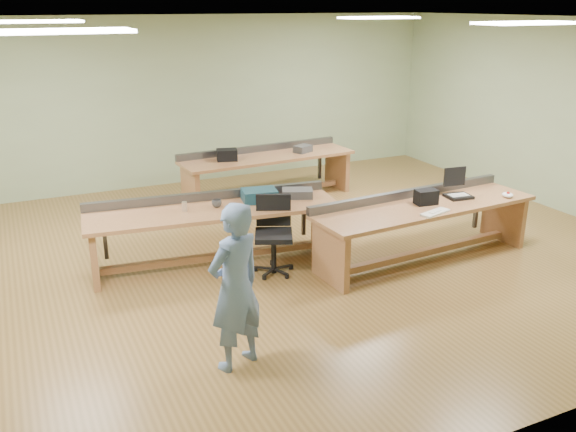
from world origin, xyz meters
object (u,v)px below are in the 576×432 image
object	(u,v)px
laptop_base	(458,196)
drinks_can	(185,206)
workbench_mid	(214,222)
camera_bag	(426,197)
task_chair	(274,245)
person	(235,287)
parts_bin_grey	(297,193)
workbench_back	(267,166)
mug	(217,203)
workbench_front	(423,218)
parts_bin_teal	(259,195)

from	to	relation	value
laptop_base	drinks_can	bearing A→B (deg)	170.11
workbench_mid	camera_bag	xyz separation A→B (m)	(2.51, -1.01, 0.28)
task_chair	person	bearing A→B (deg)	-99.44
laptop_base	parts_bin_grey	world-z (taller)	parts_bin_grey
workbench_mid	person	distance (m)	2.41
task_chair	workbench_back	bearing A→B (deg)	91.91
person	drinks_can	bearing A→B (deg)	-116.72
laptop_base	mug	bearing A→B (deg)	168.45
task_chair	drinks_can	world-z (taller)	task_chair
parts_bin_grey	drinks_can	distance (m)	1.51
workbench_front	drinks_can	size ratio (longest dim) A/B	26.45
workbench_mid	parts_bin_grey	world-z (taller)	workbench_mid
workbench_mid	laptop_base	distance (m)	3.23
workbench_mid	parts_bin_teal	distance (m)	0.69
person	parts_bin_grey	world-z (taller)	person
person	laptop_base	xyz separation A→B (m)	(3.65, 1.35, -0.02)
parts_bin_teal	mug	size ratio (longest dim) A/B	3.54
workbench_mid	parts_bin_teal	bearing A→B (deg)	7.58
drinks_can	workbench_mid	bearing A→B (deg)	-5.21
task_chair	mug	size ratio (longest dim) A/B	7.74
workbench_front	person	size ratio (longest dim) A/B	1.97
workbench_mid	person	world-z (taller)	person
workbench_mid	workbench_front	bearing A→B (deg)	-15.74
task_chair	parts_bin_teal	bearing A→B (deg)	108.26
laptop_base	drinks_can	size ratio (longest dim) A/B	2.75
person	drinks_can	size ratio (longest dim) A/B	13.42
workbench_mid	mug	distance (m)	0.24
laptop_base	mug	xyz separation A→B (m)	(-3.02, 0.99, 0.03)
workbench_mid	workbench_back	bearing A→B (deg)	59.58
workbench_mid	parts_bin_grey	distance (m)	1.17
parts_bin_teal	drinks_can	bearing A→B (deg)	178.76
workbench_mid	drinks_can	world-z (taller)	drinks_can
camera_bag	parts_bin_grey	size ratio (longest dim) A/B	0.69
parts_bin_grey	mug	xyz separation A→B (m)	(-1.10, 0.06, -0.01)
laptop_base	mug	size ratio (longest dim) A/B	2.62
workbench_front	laptop_base	bearing A→B (deg)	0.05
person	camera_bag	xyz separation A→B (m)	(3.09, 1.32, 0.05)
workbench_front	parts_bin_grey	bearing A→B (deg)	140.42
workbench_front	parts_bin_teal	distance (m)	2.14
mug	drinks_can	bearing A→B (deg)	176.48
camera_bag	task_chair	world-z (taller)	task_chair
workbench_front	parts_bin_grey	distance (m)	1.67
laptop_base	parts_bin_teal	bearing A→B (deg)	164.41
laptop_base	camera_bag	world-z (taller)	camera_bag
camera_bag	parts_bin_teal	world-z (taller)	camera_bag
workbench_back	mug	bearing A→B (deg)	-129.61
parts_bin_grey	workbench_mid	bearing A→B (deg)	177.38
laptop_base	camera_bag	bearing A→B (deg)	-170.05
parts_bin_grey	drinks_can	world-z (taller)	drinks_can
workbench_back	drinks_can	xyz separation A→B (m)	(-2.08, -2.25, 0.25)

